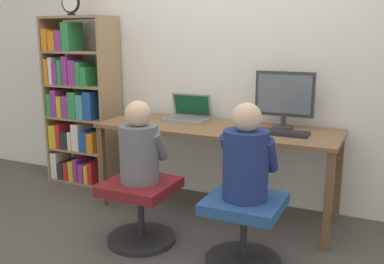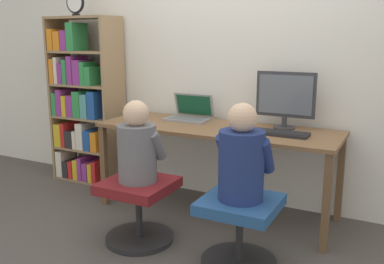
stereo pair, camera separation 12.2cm
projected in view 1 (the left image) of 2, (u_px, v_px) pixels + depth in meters
ground_plane at (199, 226)px, 3.30m from camera, size 14.00×14.00×0.00m
wall_back at (235, 52)px, 3.65m from camera, size 10.00×0.05×2.60m
desk at (216, 135)px, 3.45m from camera, size 1.94×0.66×0.73m
desktop_monitor at (284, 98)px, 3.34m from camera, size 0.46×0.17×0.44m
laptop at (188, 114)px, 3.70m from camera, size 0.37×0.27×0.22m
keyboard at (279, 132)px, 3.17m from camera, size 0.43×0.16×0.03m
computer_mouse_by_keyboard at (243, 128)px, 3.31m from camera, size 0.06×0.09×0.04m
office_chair_left at (244, 225)px, 2.70m from camera, size 0.49×0.49×0.45m
office_chair_right at (141, 206)px, 3.01m from camera, size 0.49×0.49×0.45m
person_at_monitor at (246, 158)px, 2.61m from camera, size 0.34×0.30×0.60m
person_at_laptop at (139, 147)px, 2.92m from camera, size 0.33×0.28×0.57m
bookshelf at (77, 107)px, 4.20m from camera, size 0.70×0.34×1.62m
desk_clock at (71, 3)px, 3.88m from camera, size 0.20×0.03×0.22m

